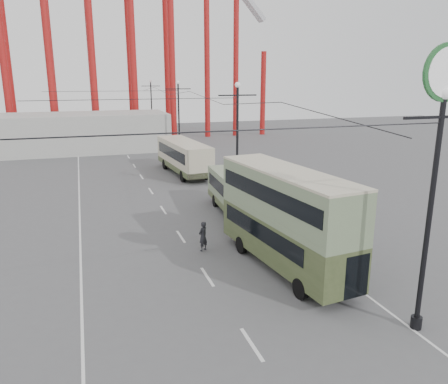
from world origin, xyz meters
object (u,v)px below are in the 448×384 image
object	(u,v)px
double_decker_bus	(286,214)
lamp_post_near	(440,130)
single_decker_green	(239,195)
single_decker_cream	(184,156)
pedestrian	(203,236)

from	to	relation	value
double_decker_bus	lamp_post_near	bearing A→B (deg)	-76.46
single_decker_green	single_decker_cream	world-z (taller)	single_decker_cream
double_decker_bus	single_decker_green	xyz separation A→B (m)	(0.74, 8.82, -1.32)
single_decker_green	single_decker_cream	bearing A→B (deg)	95.17
double_decker_bus	single_decker_green	size ratio (longest dim) A/B	0.98
single_decker_cream	pedestrian	xyz separation A→B (m)	(-3.69, -20.71, -1.02)
single_decker_green	pedestrian	distance (m)	6.68
single_decker_green	pedestrian	world-z (taller)	single_decker_green
lamp_post_near	double_decker_bus	xyz separation A→B (m)	(-2.50, 6.79, -4.93)
pedestrian	single_decker_cream	bearing A→B (deg)	-135.32
double_decker_bus	pedestrian	distance (m)	5.35
lamp_post_near	double_decker_bus	world-z (taller)	lamp_post_near
lamp_post_near	pedestrian	distance (m)	13.84
single_decker_green	lamp_post_near	bearing A→B (deg)	-79.94
single_decker_cream	pedestrian	bearing A→B (deg)	-104.49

